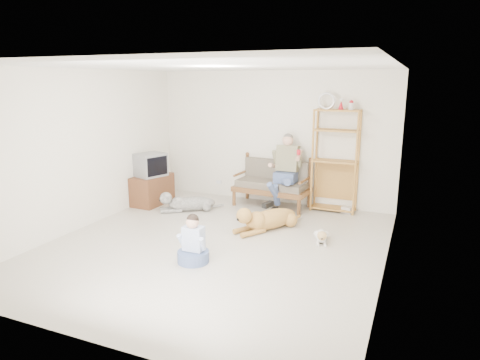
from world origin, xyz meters
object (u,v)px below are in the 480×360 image
at_px(tv_stand, 152,190).
at_px(golden_retriever, 266,219).
at_px(etagere, 335,160).
at_px(loveseat, 273,182).

xyz_separation_m(tv_stand, golden_retriever, (2.71, -0.59, -0.11)).
xyz_separation_m(etagere, tv_stand, (-3.56, -0.97, -0.71)).
relative_size(tv_stand, golden_retriever, 0.68).
height_order(etagere, golden_retriever, etagere).
bearing_deg(tv_stand, etagere, 17.94).
bearing_deg(loveseat, tv_stand, -155.37).
height_order(etagere, tv_stand, etagere).
distance_m(etagere, golden_retriever, 1.96).
distance_m(loveseat, tv_stand, 2.50).
bearing_deg(etagere, golden_retriever, -118.45).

